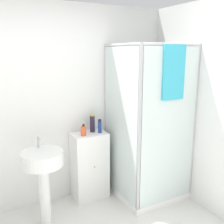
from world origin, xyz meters
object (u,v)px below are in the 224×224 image
object	(u,v)px
sink	(43,168)
shampoo_bottle_tall_black	(92,123)
soap_dispenser	(83,131)
lotion_bottle_white	(84,128)
shampoo_bottle_blue	(100,126)

from	to	relation	value
sink	shampoo_bottle_tall_black	bearing A→B (deg)	23.88
soap_dispenser	lotion_bottle_white	bearing A→B (deg)	65.21
soap_dispenser	lotion_bottle_white	distance (m)	0.12
shampoo_bottle_tall_black	lotion_bottle_white	xyz separation A→B (m)	(-0.11, 0.02, -0.05)
sink	lotion_bottle_white	world-z (taller)	lotion_bottle_white
soap_dispenser	shampoo_bottle_tall_black	distance (m)	0.19
shampoo_bottle_tall_black	shampoo_bottle_blue	world-z (taller)	shampoo_bottle_tall_black
shampoo_bottle_tall_black	soap_dispenser	bearing A→B (deg)	-151.00
soap_dispenser	shampoo_bottle_blue	xyz separation A→B (m)	(0.23, 0.01, 0.03)
sink	shampoo_bottle_tall_black	distance (m)	0.87
sink	soap_dispenser	distance (m)	0.68
sink	lotion_bottle_white	distance (m)	0.77
soap_dispenser	lotion_bottle_white	world-z (taller)	lotion_bottle_white
shampoo_bottle_blue	lotion_bottle_white	world-z (taller)	shampoo_bottle_blue
sink	soap_dispenser	xyz separation A→B (m)	(0.58, 0.24, 0.28)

